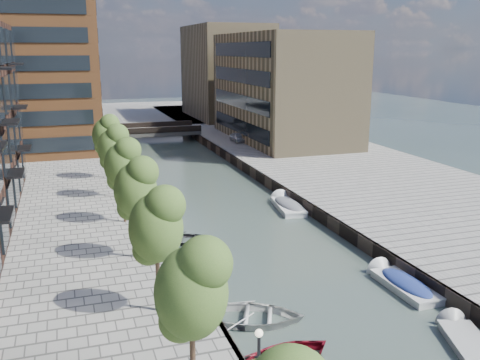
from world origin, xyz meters
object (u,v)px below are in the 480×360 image
tree_1 (191,287)px  motorboat_4 (287,205)px  tree_6 (106,133)px  motorboat_3 (401,283)px  bridge (153,131)px  tree_2 (156,223)px  car (237,137)px  tree_4 (122,162)px  tree_3 (135,186)px  sloop_4 (185,242)px  sloop_3 (252,321)px  tree_5 (113,146)px  motorboat_2 (465,342)px

tree_1 → motorboat_4: tree_1 is taller
tree_6 → motorboat_3: (13.66, -27.60, -5.10)m
bridge → tree_2: (-8.50, -54.00, 3.92)m
tree_6 → motorboat_4: (13.63, -11.46, -5.09)m
motorboat_3 → car: 43.35m
tree_2 → tree_4: bearing=90.0°
motorboat_4 → car: car is taller
bridge → tree_3: (-8.50, -47.00, 3.92)m
bridge → tree_2: 54.81m
car → bridge: bearing=132.0°
tree_1 → tree_4: size_ratio=1.00×
tree_6 → motorboat_3: 31.22m
tree_4 → tree_1: bearing=-90.0°
sloop_4 → motorboat_3: (9.94, -10.81, 0.20)m
tree_6 → sloop_4: (3.72, -16.79, -5.31)m
tree_3 → tree_2: bearing=-90.0°
tree_2 → sloop_3: size_ratio=1.16×
tree_3 → motorboat_4: (13.63, 9.54, -5.09)m
tree_5 → motorboat_4: (13.63, -4.46, -5.09)m
tree_4 → tree_5: same height
tree_3 → car: tree_3 is taller
tree_4 → motorboat_2: 24.07m
bridge → car: (9.53, -10.50, 0.20)m
tree_6 → tree_5: bearing=-90.0°
tree_3 → tree_4: 7.00m
tree_2 → sloop_4: (3.72, 11.21, -5.31)m
tree_3 → sloop_3: bearing=-60.0°
bridge → motorboat_4: (5.13, -37.46, -1.17)m
tree_5 → motorboat_2: size_ratio=1.24×
tree_1 → sloop_4: bearing=78.5°
sloop_4 → motorboat_3: 14.69m
tree_2 → tree_6: (0.00, 28.00, 0.00)m
tree_3 → tree_4: bearing=90.0°
motorboat_2 → car: 49.41m
tree_2 → tree_6: 28.00m
tree_2 → motorboat_2: tree_2 is taller
tree_4 → sloop_3: bearing=-73.2°
bridge → tree_1: tree_1 is taller
tree_2 → car: bearing=67.5°
tree_3 → motorboat_4: bearing=35.0°
tree_2 → motorboat_2: 15.02m
tree_2 → motorboat_3: size_ratio=1.18×
sloop_4 → motorboat_3: motorboat_3 is taller
bridge → car: size_ratio=3.73×
sloop_4 → tree_5: bearing=37.7°
motorboat_4 → sloop_3: bearing=-118.1°
tree_4 → sloop_4: (3.72, -2.79, -5.31)m
tree_2 → tree_6: same height
tree_1 → tree_6: size_ratio=1.00×
tree_2 → motorboat_3: (13.66, 0.40, -5.10)m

